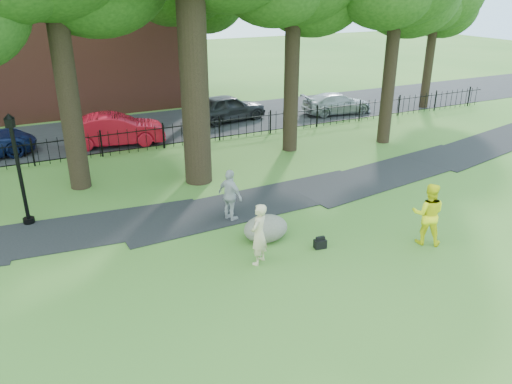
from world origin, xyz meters
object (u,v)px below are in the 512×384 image
boulder (266,227)px  lamppost (19,172)px  woman (259,234)px  red_sedan (115,130)px  man (428,214)px

boulder → lamppost: size_ratio=0.38×
lamppost → woman: bearing=-20.1°
lamppost → red_sedan: bearing=83.9°
boulder → lamppost: lamppost is taller
man → boulder: man is taller
woman → lamppost: size_ratio=0.49×
woman → red_sedan: size_ratio=0.39×
red_sedan → boulder: bearing=-160.1°
man → red_sedan: bearing=-25.8°
boulder → red_sedan: red_sedan is taller
man → lamppost: lamppost is taller
man → boulder: size_ratio=1.37×
boulder → red_sedan: bearing=99.9°
man → red_sedan: 16.21m
woman → man: size_ratio=0.94×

